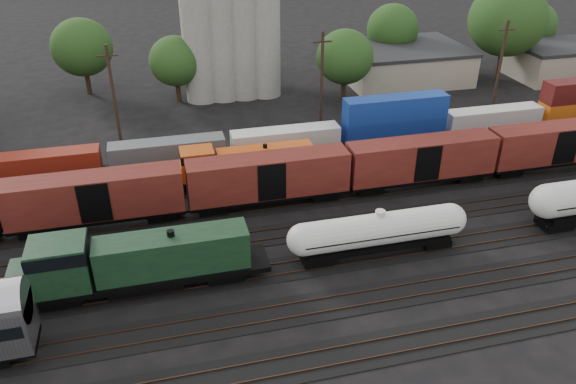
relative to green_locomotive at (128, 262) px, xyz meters
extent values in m
plane|color=black|center=(10.98, 5.00, -2.80)|extent=(600.00, 600.00, 0.00)
cube|color=black|center=(10.98, -10.00, -2.76)|extent=(180.00, 3.20, 0.08)
cube|color=#382319|center=(10.98, -10.72, -2.68)|extent=(180.00, 0.08, 0.16)
cube|color=#382319|center=(10.98, -9.28, -2.68)|extent=(180.00, 0.08, 0.16)
cube|color=black|center=(10.98, -5.00, -2.76)|extent=(180.00, 3.20, 0.08)
cube|color=#382319|center=(10.98, -5.72, -2.68)|extent=(180.00, 0.08, 0.16)
cube|color=#382319|center=(10.98, -4.28, -2.68)|extent=(180.00, 0.08, 0.16)
cube|color=black|center=(10.98, 0.00, -2.76)|extent=(180.00, 3.20, 0.08)
cube|color=#382319|center=(10.98, -0.72, -2.68)|extent=(180.00, 0.08, 0.16)
cube|color=#382319|center=(10.98, 0.72, -2.68)|extent=(180.00, 0.08, 0.16)
cube|color=black|center=(10.98, 5.00, -2.76)|extent=(180.00, 3.20, 0.08)
cube|color=#382319|center=(10.98, 4.28, -2.68)|extent=(180.00, 0.08, 0.16)
cube|color=#382319|center=(10.98, 5.72, -2.68)|extent=(180.00, 0.08, 0.16)
cube|color=black|center=(10.98, 10.00, -2.76)|extent=(180.00, 3.20, 0.08)
cube|color=#382319|center=(10.98, 9.28, -2.68)|extent=(180.00, 0.08, 0.16)
cube|color=#382319|center=(10.98, 10.72, -2.68)|extent=(180.00, 0.08, 0.16)
cube|color=black|center=(10.98, 15.00, -2.76)|extent=(180.00, 3.20, 0.08)
cube|color=#382319|center=(10.98, 14.28, -2.68)|extent=(180.00, 0.08, 0.16)
cube|color=#382319|center=(10.98, 15.72, -2.68)|extent=(180.00, 0.08, 0.16)
cube|color=black|center=(10.98, 20.00, -2.76)|extent=(180.00, 3.20, 0.08)
cube|color=#382319|center=(10.98, 19.28, -2.68)|extent=(180.00, 0.08, 0.16)
cube|color=#382319|center=(10.98, 20.72, -2.68)|extent=(180.00, 0.08, 0.16)
cube|color=black|center=(1.03, 0.00, -1.39)|extent=(18.67, 3.18, 0.44)
cube|color=black|center=(1.03, 0.00, -1.89)|extent=(5.49, 2.42, 0.88)
cube|color=black|center=(3.27, 0.00, 0.31)|extent=(11.20, 2.64, 2.96)
cube|color=black|center=(-4.57, 0.00, 0.64)|extent=(3.95, 3.18, 3.62)
cube|color=black|center=(-4.57, 0.00, 1.79)|extent=(4.06, 3.29, 0.99)
cube|color=black|center=(-7.19, 0.00, -0.18)|extent=(1.76, 2.64, 1.98)
cylinder|color=black|center=(3.27, 0.00, 1.96)|extent=(0.55, 0.55, 0.55)
cube|color=black|center=(-4.95, 0.00, -2.11)|extent=(2.85, 2.20, 0.77)
cube|color=black|center=(7.00, 0.00, -2.11)|extent=(2.85, 2.20, 0.77)
cylinder|color=silver|center=(19.62, 0.00, -0.21)|extent=(12.69, 2.61, 2.61)
sphere|color=silver|center=(13.28, 0.00, -0.21)|extent=(2.61, 2.61, 2.61)
sphere|color=silver|center=(25.97, 0.00, -0.21)|extent=(2.61, 2.61, 2.61)
cylinder|color=silver|center=(19.62, 0.00, 1.28)|extent=(0.81, 0.81, 0.45)
cube|color=black|center=(19.62, 0.00, -0.21)|extent=(12.98, 2.74, 0.07)
cube|color=black|center=(19.62, 0.00, -1.65)|extent=(12.26, 1.98, 0.45)
cube|color=black|center=(14.43, 0.00, -2.19)|extent=(2.34, 1.80, 0.63)
cube|color=black|center=(24.82, 0.00, -2.19)|extent=(2.34, 1.80, 0.63)
sphere|color=silver|center=(35.15, 0.00, 0.18)|extent=(3.04, 3.04, 3.04)
cube|color=black|center=(36.49, 0.00, -2.13)|extent=(2.72, 2.10, 0.73)
cube|color=black|center=(11.52, 15.00, -1.61)|extent=(16.16, 2.60, 0.36)
cube|color=black|center=(11.52, 15.00, -2.02)|extent=(4.49, 1.98, 0.72)
cube|color=#BD4710|center=(13.46, 15.00, -0.22)|extent=(9.70, 2.16, 2.42)
cube|color=#BD4710|center=(6.67, 15.00, 0.05)|extent=(3.23, 2.60, 2.96)
cube|color=black|center=(6.67, 15.00, 0.99)|extent=(3.32, 2.69, 0.81)
cube|color=#BD4710|center=(4.41, 15.00, -0.62)|extent=(1.44, 2.16, 1.62)
cylinder|color=black|center=(13.46, 15.00, 1.13)|extent=(0.45, 0.45, 0.45)
cube|color=black|center=(6.34, 15.00, -2.20)|extent=(2.33, 1.80, 0.63)
cube|color=black|center=(16.69, 15.00, -2.20)|extent=(2.33, 1.80, 0.63)
cube|color=black|center=(-2.68, 10.00, -1.60)|extent=(15.00, 2.60, 0.40)
cube|color=#591B15|center=(-2.68, 10.00, 0.50)|extent=(15.00, 2.90, 3.80)
cube|color=black|center=(12.72, 10.00, -1.60)|extent=(15.00, 2.60, 0.40)
cube|color=#591B15|center=(12.72, 10.00, 0.50)|extent=(15.00, 2.90, 3.80)
cube|color=black|center=(28.12, 10.00, -1.60)|extent=(15.00, 2.60, 0.40)
cube|color=#591B15|center=(28.12, 10.00, 0.50)|extent=(15.00, 2.90, 3.80)
cube|color=black|center=(43.52, 10.00, -1.60)|extent=(15.00, 2.60, 0.40)
cube|color=#591B15|center=(43.52, 10.00, 0.50)|extent=(15.00, 2.90, 3.80)
cube|color=black|center=(10.98, 20.00, -2.30)|extent=(160.00, 2.60, 0.60)
cube|color=maroon|center=(-8.78, 20.00, -0.70)|extent=(12.00, 2.40, 2.60)
cube|color=#525456|center=(4.02, 20.00, -0.70)|extent=(12.00, 2.40, 2.60)
cube|color=silver|center=(16.82, 20.00, -0.70)|extent=(12.00, 2.40, 2.60)
cube|color=navy|center=(29.62, 20.00, -0.70)|extent=(12.00, 2.40, 2.60)
cube|color=#153695|center=(29.62, 20.00, 1.90)|extent=(12.00, 2.40, 2.60)
cube|color=beige|center=(42.42, 20.00, -0.70)|extent=(12.00, 2.40, 2.60)
cylinder|color=gray|center=(9.98, 41.00, 6.20)|extent=(4.40, 4.40, 18.00)
cylinder|color=gray|center=(12.98, 41.00, 6.20)|extent=(4.40, 4.40, 18.00)
cylinder|color=gray|center=(15.98, 41.00, 6.20)|extent=(4.40, 4.40, 18.00)
cylinder|color=gray|center=(18.98, 41.00, 6.20)|extent=(4.40, 4.40, 18.00)
cube|color=#9E937F|center=(40.98, 43.00, -0.50)|extent=(18.00, 14.00, 4.60)
cube|color=#232326|center=(40.98, 43.00, 2.05)|extent=(18.36, 14.28, 0.50)
cube|color=#9E937F|center=(65.98, 38.00, -0.50)|extent=(16.00, 10.00, 4.60)
cube|color=#232326|center=(65.98, 38.00, 2.05)|extent=(16.32, 10.20, 0.50)
cylinder|color=black|center=(-5.64, 47.58, -1.25)|extent=(0.70, 0.70, 3.10)
ellipsoid|color=#284D1C|center=(-5.64, 47.58, 3.95)|extent=(8.41, 8.41, 7.96)
cylinder|color=black|center=(6.68, 41.28, -1.49)|extent=(0.70, 0.70, 2.62)
ellipsoid|color=#284D1C|center=(6.68, 41.28, 2.91)|extent=(7.11, 7.11, 6.74)
cylinder|color=black|center=(17.20, 48.88, -1.09)|extent=(0.70, 0.70, 3.42)
ellipsoid|color=#284D1C|center=(17.20, 48.88, 4.65)|extent=(9.28, 9.28, 8.79)
cylinder|color=black|center=(29.01, 35.88, -1.37)|extent=(0.70, 0.70, 2.86)
ellipsoid|color=#284D1C|center=(29.01, 35.88, 3.42)|extent=(7.75, 7.75, 7.34)
cylinder|color=black|center=(41.21, 48.15, -1.30)|extent=(0.70, 0.70, 2.99)
ellipsoid|color=#284D1C|center=(41.21, 48.15, 3.72)|extent=(8.13, 8.13, 7.70)
cylinder|color=black|center=(55.38, 39.18, -0.70)|extent=(0.70, 0.70, 4.20)
ellipsoid|color=#284D1C|center=(55.38, 39.18, 6.34)|extent=(11.39, 11.39, 10.79)
cylinder|color=black|center=(65.73, 46.81, -1.39)|extent=(0.70, 0.70, 2.81)
ellipsoid|color=#284D1C|center=(65.73, 46.81, 3.32)|extent=(7.63, 7.63, 7.23)
cylinder|color=black|center=(-1.02, 27.00, 3.20)|extent=(0.36, 0.36, 12.00)
cube|color=black|center=(-1.02, 27.00, 8.00)|extent=(2.20, 0.18, 0.18)
cylinder|color=black|center=(22.98, 27.00, 3.20)|extent=(0.36, 0.36, 12.00)
cube|color=black|center=(22.98, 27.00, 8.00)|extent=(2.20, 0.18, 0.18)
cylinder|color=black|center=(46.98, 27.00, 3.20)|extent=(0.36, 0.36, 12.00)
cube|color=black|center=(46.98, 27.00, 8.00)|extent=(2.20, 0.18, 0.18)
camera|label=1|loc=(3.25, -35.08, 24.50)|focal=35.00mm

